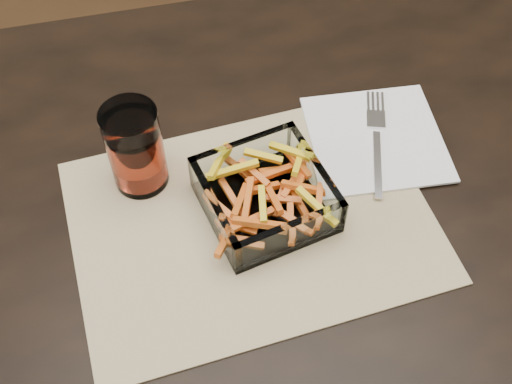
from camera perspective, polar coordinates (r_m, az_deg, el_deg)
dining_table at (r=0.92m, az=6.70°, el=-3.85°), size 1.60×0.90×0.75m
placemat at (r=0.82m, az=-0.36°, el=-2.56°), size 0.47×0.36×0.00m
glass_bowl at (r=0.81m, az=0.85°, el=-0.45°), size 0.17×0.17×0.06m
tumbler at (r=0.82m, az=-10.64°, el=3.64°), size 0.07×0.07×0.13m
napkin at (r=0.91m, az=10.63°, el=4.70°), size 0.20×0.20×0.00m
fork at (r=0.91m, az=10.67°, el=4.73°), size 0.08×0.19×0.00m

